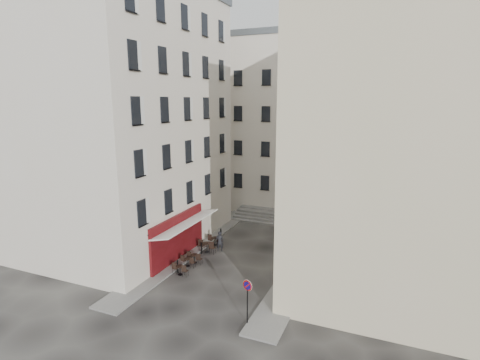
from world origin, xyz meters
The scene contains 18 objects.
ground centered at (0.00, 0.00, 0.00)m, with size 90.00×90.00×0.00m, color black.
sidewalk_left centered at (-4.50, 4.00, 0.06)m, with size 2.00×22.00×0.12m, color slate.
sidewalk_right centered at (4.50, 3.00, 0.06)m, with size 2.00×18.00×0.12m, color slate.
building_left centered at (-10.50, 3.00, 10.31)m, with size 12.20×16.20×20.60m.
building_right centered at (10.50, 3.50, 9.31)m, with size 12.20×14.20×18.60m.
building_back centered at (-1.00, 19.00, 9.31)m, with size 18.20×10.20×18.60m.
cafe_storefront centered at (-4.32, 1.00, 1.88)m, with size 1.74×7.30×3.50m.
stone_steps centered at (0.00, 12.57, 0.40)m, with size 9.00×3.15×0.80m.
bollard_near centered at (-3.25, -1.00, 0.53)m, with size 0.12×0.12×0.98m.
bollard_mid centered at (-3.25, 2.50, 0.53)m, with size 0.12×0.12×0.98m.
bollard_far centered at (-3.25, 6.00, 0.53)m, with size 0.12×0.12×0.98m.
no_parking_sign centered at (3.53, -4.92, 1.84)m, with size 0.57×0.22×2.60m.
bistro_table_a centered at (-2.88, -1.25, 0.43)m, with size 1.19×0.56×0.84m.
bistro_table_b centered at (-3.08, 0.14, 0.41)m, with size 1.13×0.53×0.79m.
bistro_table_c centered at (-2.92, 0.82, 0.43)m, with size 1.20×0.56×0.84m.
bistro_table_d centered at (-2.99, 2.94, 0.51)m, with size 1.42×0.67×1.00m.
bistro_table_e centered at (-3.09, 4.54, 0.44)m, with size 1.22×0.57×0.86m.
pedestrian centered at (-2.19, 3.55, 0.83)m, with size 0.61×0.40×1.67m, color black.
Camera 1 is at (10.12, -21.69, 11.81)m, focal length 28.00 mm.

